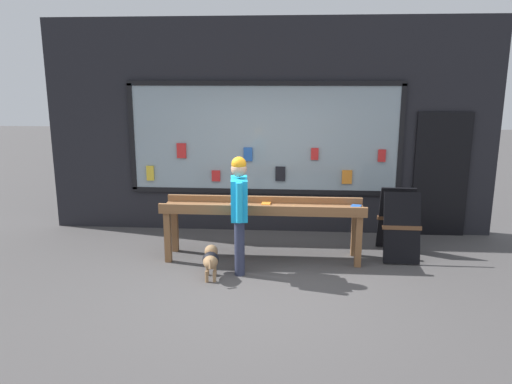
{
  "coord_description": "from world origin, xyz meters",
  "views": [
    {
      "loc": [
        0.43,
        -6.13,
        2.67
      ],
      "look_at": [
        -0.09,
        0.71,
        1.07
      ],
      "focal_mm": 35.0,
      "sensor_mm": 36.0,
      "label": 1
    }
  ],
  "objects_px": {
    "display_table_main": "(263,212)",
    "sandwich_board_sign": "(399,223)",
    "person_browsing": "(239,207)",
    "small_dog": "(211,259)"
  },
  "relations": [
    {
      "from": "display_table_main",
      "to": "sandwich_board_sign",
      "type": "relative_size",
      "value": 2.9
    },
    {
      "from": "display_table_main",
      "to": "sandwich_board_sign",
      "type": "height_order",
      "value": "sandwich_board_sign"
    },
    {
      "from": "display_table_main",
      "to": "person_browsing",
      "type": "relative_size",
      "value": 1.81
    },
    {
      "from": "small_dog",
      "to": "sandwich_board_sign",
      "type": "height_order",
      "value": "sandwich_board_sign"
    },
    {
      "from": "display_table_main",
      "to": "person_browsing",
      "type": "distance_m",
      "value": 0.68
    },
    {
      "from": "small_dog",
      "to": "sandwich_board_sign",
      "type": "bearing_deg",
      "value": -76.06
    },
    {
      "from": "person_browsing",
      "to": "sandwich_board_sign",
      "type": "bearing_deg",
      "value": -76.61
    },
    {
      "from": "person_browsing",
      "to": "sandwich_board_sign",
      "type": "height_order",
      "value": "person_browsing"
    },
    {
      "from": "person_browsing",
      "to": "small_dog",
      "type": "distance_m",
      "value": 0.8
    },
    {
      "from": "display_table_main",
      "to": "small_dog",
      "type": "xyz_separation_m",
      "value": [
        -0.66,
        -0.77,
        -0.46
      ]
    }
  ]
}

